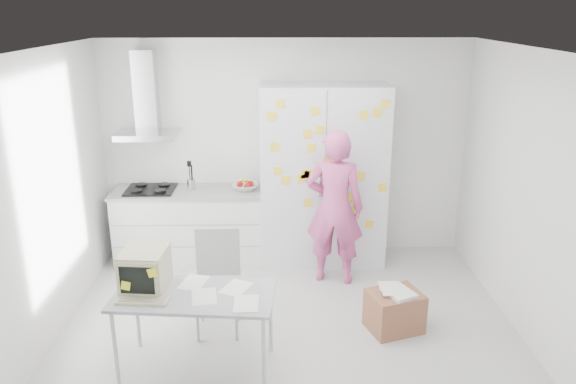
{
  "coord_description": "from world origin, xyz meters",
  "views": [
    {
      "loc": [
        -0.11,
        -4.82,
        3.05
      ],
      "look_at": [
        0.01,
        0.7,
        1.22
      ],
      "focal_mm": 35.0,
      "sensor_mm": 36.0,
      "label": 1
    }
  ],
  "objects_px": {
    "person": "(335,208)",
    "desk": "(163,281)",
    "chair": "(218,275)",
    "cardboard_box": "(395,310)"
  },
  "relations": [
    {
      "from": "person",
      "to": "cardboard_box",
      "type": "height_order",
      "value": "person"
    },
    {
      "from": "desk",
      "to": "chair",
      "type": "xyz_separation_m",
      "value": [
        0.4,
        0.61,
        -0.25
      ]
    },
    {
      "from": "desk",
      "to": "cardboard_box",
      "type": "distance_m",
      "value": 2.28
    },
    {
      "from": "person",
      "to": "cardboard_box",
      "type": "bearing_deg",
      "value": 127.24
    },
    {
      "from": "person",
      "to": "cardboard_box",
      "type": "relative_size",
      "value": 3.01
    },
    {
      "from": "person",
      "to": "desk",
      "type": "height_order",
      "value": "person"
    },
    {
      "from": "person",
      "to": "cardboard_box",
      "type": "xyz_separation_m",
      "value": [
        0.5,
        -1.08,
        -0.69
      ]
    },
    {
      "from": "person",
      "to": "chair",
      "type": "height_order",
      "value": "person"
    },
    {
      "from": "chair",
      "to": "cardboard_box",
      "type": "distance_m",
      "value": 1.77
    },
    {
      "from": "person",
      "to": "cardboard_box",
      "type": "distance_m",
      "value": 1.37
    }
  ]
}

